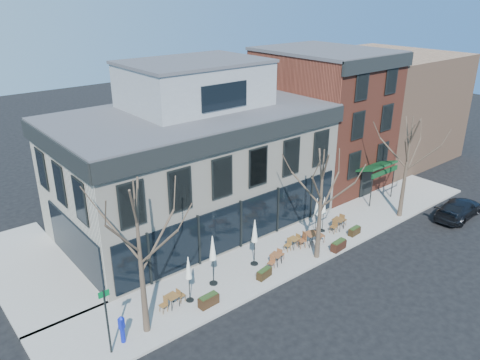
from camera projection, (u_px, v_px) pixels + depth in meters
ground at (240, 249)px, 30.17m from camera, size 120.00×120.00×0.00m
sidewalk_front at (299, 245)px, 30.51m from camera, size 33.50×4.70×0.15m
sidewalk_side at (30, 270)px, 27.81m from camera, size 4.50×12.00×0.15m
corner_building at (194, 160)px, 32.04m from camera, size 18.39×10.39×11.10m
red_brick_building at (322, 117)px, 39.23m from camera, size 8.20×11.78×11.18m
bg_building at (381, 105)px, 46.08m from camera, size 12.00×12.00×10.00m
tree_corner at (140, 258)px, 21.28m from camera, size 3.93×3.98×7.92m
tree_mid at (321, 204)px, 27.71m from camera, size 3.50×3.55×7.04m
tree_right at (406, 166)px, 32.91m from camera, size 3.72×3.77×7.48m
sign_pole at (107, 318)px, 20.71m from camera, size 0.50×0.10×3.40m
parked_sedan at (459, 209)px, 34.17m from camera, size 5.00×2.33×1.41m
call_box at (122, 328)px, 21.77m from camera, size 0.31×0.29×1.48m
cafe_set_0 at (172, 300)px, 24.34m from camera, size 1.62×0.71×0.84m
cafe_set_2 at (276, 258)px, 28.11m from camera, size 1.64×0.86×0.84m
cafe_set_3 at (294, 242)px, 29.94m from camera, size 1.58×0.67×0.82m
cafe_set_4 at (311, 237)px, 30.23m from camera, size 2.04×0.95×1.05m
cafe_set_5 at (338, 223)px, 32.23m from camera, size 1.85×0.85×0.95m
umbrella_0 at (189, 270)px, 24.26m from camera, size 0.43×0.43×2.70m
umbrella_1 at (213, 251)px, 25.59m from camera, size 0.49×0.49×3.06m
umbrella_2 at (255, 233)px, 27.49m from camera, size 0.48×0.48×3.00m
umbrella_3 at (317, 208)px, 31.43m from camera, size 0.40×0.40×2.51m
umbrella_4 at (324, 207)px, 31.49m from camera, size 0.41×0.41×2.55m
planter_0 at (209, 300)px, 24.50m from camera, size 1.15×0.51×0.63m
planter_1 at (264, 273)px, 26.88m from camera, size 1.05×0.57×0.56m
planter_2 at (339, 245)px, 29.75m from camera, size 1.19×0.58×0.64m
planter_3 at (354, 231)px, 31.61m from camera, size 0.99×0.46×0.54m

